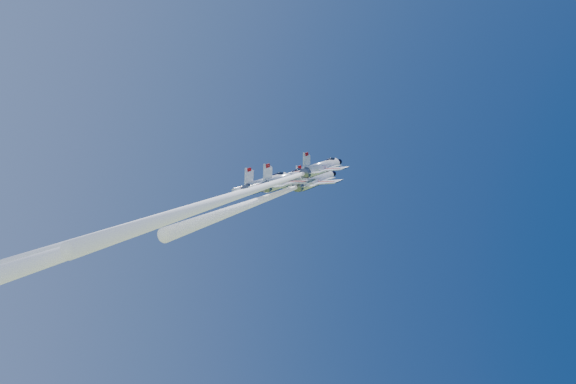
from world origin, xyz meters
TOP-DOWN VIEW (x-y plane):
  - jet_lead at (-5.95, -3.59)m, footprint 39.30×18.90m
  - jet_left at (-21.41, -2.31)m, footprint 50.34×23.77m
  - jet_right at (-17.88, -14.50)m, footprint 45.03×21.25m
  - jet_slot at (-25.83, -12.30)m, footprint 50.79×23.91m

SIDE VIEW (x-z plane):
  - jet_slot at x=-25.83m, z-range 43.41..97.85m
  - jet_left at x=-21.41m, z-range 46.48..99.29m
  - jet_right at x=-17.88m, z-range 50.42..97.95m
  - jet_lead at x=-5.95m, z-range 59.06..94.97m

